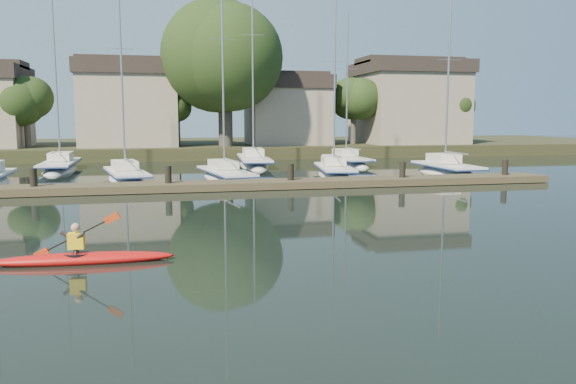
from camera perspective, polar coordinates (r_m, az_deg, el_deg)
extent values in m
plane|color=black|center=(14.06, 0.80, -6.85)|extent=(160.00, 160.00, 0.00)
ellipsoid|color=#B4140D|center=(14.56, -20.07, -6.42)|extent=(4.34, 0.72, 0.33)
cylinder|color=black|center=(14.56, -20.65, -6.02)|extent=(0.67, 0.67, 0.09)
imported|color=#2E292B|center=(14.49, -20.71, -4.70)|extent=(0.24, 0.35, 0.94)
cube|color=yellow|center=(14.48, -20.72, -4.65)|extent=(0.37, 0.28, 0.38)
sphere|color=tan|center=(14.42, -20.78, -3.38)|extent=(0.21, 0.21, 0.21)
cube|color=brown|center=(27.63, -5.82, 0.71)|extent=(34.00, 2.00, 0.35)
cylinder|color=black|center=(28.07, -24.39, 0.38)|extent=(0.32, 0.32, 1.80)
cylinder|color=black|center=(27.44, -12.06, 0.74)|extent=(0.32, 0.32, 1.80)
cylinder|color=black|center=(28.11, 0.27, 1.07)|extent=(0.32, 0.32, 1.80)
cylinder|color=black|center=(29.99, 11.53, 1.33)|extent=(0.32, 0.32, 1.80)
cylinder|color=black|center=(32.87, 21.14, 1.51)|extent=(0.32, 0.32, 1.80)
ellipsoid|color=white|center=(32.68, -16.08, 0.61)|extent=(3.36, 7.85, 1.70)
cube|color=white|center=(32.59, -16.13, 2.02)|extent=(3.00, 6.48, 0.13)
cube|color=navy|center=(32.60, -16.13, 1.90)|extent=(3.10, 6.65, 0.07)
cube|color=silver|center=(33.02, -16.26, 2.66)|extent=(1.66, 2.34, 0.49)
cylinder|color=#9EA0A5|center=(32.77, -16.55, 11.54)|extent=(0.11, 0.11, 10.76)
cylinder|color=#9EA0A5|center=(31.41, -15.90, 3.14)|extent=(0.65, 2.85, 0.07)
cylinder|color=#9EA0A5|center=(32.89, -16.63, 13.78)|extent=(1.41, 0.31, 0.03)
ellipsoid|color=white|center=(31.92, -6.35, 0.71)|extent=(3.19, 8.26, 1.70)
cube|color=white|center=(31.83, -6.37, 2.15)|extent=(2.86, 6.82, 0.13)
cube|color=navy|center=(31.84, -6.37, 2.02)|extent=(2.96, 6.99, 0.07)
cube|color=silver|center=(32.27, -6.61, 2.81)|extent=(1.61, 2.43, 0.49)
cylinder|color=#9EA0A5|center=(32.05, -6.65, 12.68)|extent=(0.11, 0.11, 11.64)
cylinder|color=#9EA0A5|center=(30.61, -5.78, 3.28)|extent=(0.58, 3.03, 0.07)
cylinder|color=#9EA0A5|center=(32.20, -6.69, 15.16)|extent=(1.42, 0.26, 0.03)
ellipsoid|color=white|center=(34.23, 4.71, 1.18)|extent=(3.01, 7.53, 1.74)
cube|color=white|center=(34.15, 4.73, 2.56)|extent=(2.72, 6.21, 0.13)
cube|color=navy|center=(34.16, 4.72, 2.43)|extent=(2.82, 6.37, 0.07)
cube|color=silver|center=(34.56, 4.63, 3.18)|extent=(1.58, 2.22, 0.50)
cylinder|color=#9EA0A5|center=(34.30, 4.77, 11.07)|extent=(0.11, 0.11, 10.06)
cylinder|color=#9EA0A5|center=(33.01, 5.01, 3.65)|extent=(0.50, 2.76, 0.07)
cylinder|color=#9EA0A5|center=(34.39, 4.79, 13.08)|extent=(1.45, 0.25, 0.03)
ellipsoid|color=white|center=(36.17, 15.77, 1.21)|extent=(2.20, 7.18, 1.94)
cube|color=white|center=(36.08, 15.82, 2.66)|extent=(2.09, 5.89, 0.14)
cube|color=navy|center=(36.09, 15.82, 2.53)|extent=(2.17, 6.03, 0.08)
cube|color=silver|center=(36.43, 15.52, 3.31)|extent=(1.45, 2.02, 0.56)
cylinder|color=#9EA0A5|center=(36.22, 15.96, 10.86)|extent=(0.12, 0.12, 10.23)
cylinder|color=#9EA0A5|center=(35.09, 16.71, 3.83)|extent=(0.10, 2.72, 0.08)
cylinder|color=#9EA0A5|center=(36.31, 16.03, 12.79)|extent=(1.64, 0.04, 0.03)
ellipsoid|color=white|center=(40.25, -22.10, 1.58)|extent=(2.30, 8.82, 1.85)
cube|color=white|center=(40.18, -22.17, 2.82)|extent=(2.15, 7.24, 0.14)
cube|color=navy|center=(40.18, -22.16, 2.71)|extent=(2.24, 7.41, 0.08)
cube|color=silver|center=(40.67, -22.09, 3.39)|extent=(1.43, 2.49, 0.54)
cylinder|color=#9EA0A5|center=(40.47, -22.58, 11.88)|extent=(0.12, 0.12, 12.65)
cylinder|color=#9EA0A5|center=(38.83, -22.49, 3.81)|extent=(0.17, 3.33, 0.08)
cylinder|color=#9EA0A5|center=(40.62, -22.69, 14.01)|extent=(1.56, 0.07, 0.03)
ellipsoid|color=white|center=(41.27, -3.49, 2.25)|extent=(2.85, 10.20, 1.91)
cube|color=white|center=(41.20, -3.50, 3.51)|extent=(2.61, 8.38, 0.14)
cube|color=navy|center=(41.20, -3.50, 3.39)|extent=(2.71, 8.59, 0.08)
cube|color=silver|center=(41.77, -3.57, 4.08)|extent=(1.61, 2.91, 0.55)
cylinder|color=#9EA0A5|center=(41.60, -3.62, 13.34)|extent=(0.12, 0.12, 14.10)
cylinder|color=#9EA0A5|center=(39.64, -3.33, 4.51)|extent=(0.36, 3.82, 0.08)
cylinder|color=#9EA0A5|center=(41.80, -3.64, 15.64)|extent=(1.61, 0.15, 0.03)
ellipsoid|color=white|center=(41.95, 6.01, 2.34)|extent=(2.33, 7.62, 1.79)
cube|color=white|center=(41.89, 6.03, 3.50)|extent=(2.17, 6.26, 0.13)
cube|color=navy|center=(41.89, 6.03, 3.40)|extent=(2.25, 6.42, 0.08)
cube|color=silver|center=(42.28, 5.81, 4.01)|extent=(1.42, 2.17, 0.52)
cylinder|color=#9EA0A5|center=(42.05, 6.02, 10.65)|extent=(0.11, 0.11, 10.37)
cylinder|color=#9EA0A5|center=(40.79, 6.61, 4.44)|extent=(0.21, 2.87, 0.08)
cylinder|color=#9EA0A5|center=(42.13, 6.04, 12.34)|extent=(1.51, 0.10, 0.03)
cube|color=#242E17|center=(57.42, -9.27, 4.53)|extent=(90.00, 24.00, 1.00)
cube|color=gray|center=(51.34, -15.74, 7.90)|extent=(8.00, 8.00, 6.00)
cube|color=#2B241F|center=(51.50, -15.89, 11.91)|extent=(8.40, 8.40, 1.20)
cube|color=gray|center=(52.44, -0.13, 7.63)|extent=(7.00, 7.00, 5.00)
cube|color=#2B241F|center=(52.53, -0.13, 11.01)|extent=(7.35, 7.35, 1.20)
cube|color=gray|center=(56.22, 12.03, 8.23)|extent=(9.00, 9.00, 6.50)
cube|color=#2B241F|center=(56.40, 12.14, 12.14)|extent=(9.45, 9.45, 1.20)
cylinder|color=#4A443B|center=(48.52, -6.37, 7.58)|extent=(1.20, 1.20, 5.00)
sphere|color=black|center=(48.78, -6.46, 13.46)|extent=(8.50, 8.50, 8.50)
cylinder|color=#4A443B|center=(50.45, -24.96, 5.78)|extent=(0.48, 0.48, 3.00)
sphere|color=black|center=(50.46, -25.12, 8.62)|extent=(3.40, 3.40, 3.40)
cylinder|color=#4A443B|center=(48.78, -11.12, 6.19)|extent=(0.38, 0.38, 2.80)
sphere|color=black|center=(48.78, -11.19, 8.78)|extent=(2.72, 2.72, 2.72)
cylinder|color=#4A443B|center=(52.62, 6.66, 6.60)|extent=(0.50, 0.50, 3.20)
sphere|color=black|center=(52.64, 6.70, 9.48)|extent=(3.57, 3.57, 3.57)
cylinder|color=#4A443B|center=(55.36, 17.06, 6.05)|extent=(0.41, 0.41, 2.60)
sphere|color=black|center=(55.35, 17.15, 8.28)|extent=(2.89, 2.89, 2.89)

